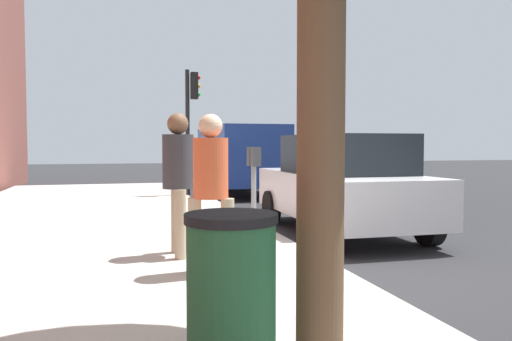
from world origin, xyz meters
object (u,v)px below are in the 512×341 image
object	(u,v)px
pedestrian_at_meter	(178,171)
parking_meter	(254,176)
pedestrian_bystander	(211,180)
traffic_signal	(191,111)
parked_sedan_near	(342,184)
trash_bin	(231,293)
parked_van_far	(239,155)

from	to	relation	value
pedestrian_at_meter	parking_meter	bearing A→B (deg)	9.25
pedestrian_bystander	traffic_signal	distance (m)	9.23
pedestrian_bystander	parked_sedan_near	distance (m)	3.99
parking_meter	pedestrian_at_meter	bearing A→B (deg)	99.23
pedestrian_bystander	traffic_signal	size ratio (longest dim) A/B	0.49
trash_bin	traffic_signal	bearing A→B (deg)	-7.01
parking_meter	trash_bin	world-z (taller)	parking_meter
pedestrian_at_meter	traffic_signal	world-z (taller)	traffic_signal
pedestrian_at_meter	parked_van_far	distance (m)	9.99
pedestrian_bystander	trash_bin	distance (m)	2.55
parking_meter	trash_bin	xyz separation A→B (m)	(-3.66, 1.14, -0.51)
parking_meter	trash_bin	bearing A→B (deg)	162.63
traffic_signal	parking_meter	bearing A→B (deg)	178.00
pedestrian_bystander	trash_bin	bearing A→B (deg)	-157.45
pedestrian_at_meter	parked_sedan_near	xyz separation A→B (m)	(1.74, -3.12, -0.36)
parked_van_far	parking_meter	bearing A→B (deg)	167.55
pedestrian_at_meter	trash_bin	bearing A→B (deg)	-91.39
parking_meter	parked_van_far	world-z (taller)	parked_van_far
parked_sedan_near	trash_bin	world-z (taller)	parked_sedan_near
parking_meter	traffic_signal	bearing A→B (deg)	-2.00
parked_sedan_near	parked_van_far	world-z (taller)	parked_van_far
parked_sedan_near	pedestrian_at_meter	bearing A→B (deg)	119.11
parked_sedan_near	parked_van_far	bearing A→B (deg)	-0.01
parking_meter	pedestrian_bystander	world-z (taller)	pedestrian_bystander
pedestrian_at_meter	parked_sedan_near	distance (m)	3.59
pedestrian_at_meter	parked_sedan_near	bearing A→B (deg)	29.12
parking_meter	parked_sedan_near	xyz separation A→B (m)	(1.56, -2.06, -0.27)
parked_van_far	traffic_signal	bearing A→B (deg)	128.95
pedestrian_at_meter	parked_van_far	xyz separation A→B (m)	(9.49, -3.12, 0.00)
parking_meter	traffic_signal	world-z (taller)	traffic_signal
pedestrian_bystander	parked_van_far	bearing A→B (deg)	14.73
parking_meter	pedestrian_at_meter	world-z (taller)	pedestrian_at_meter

